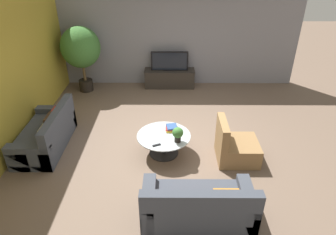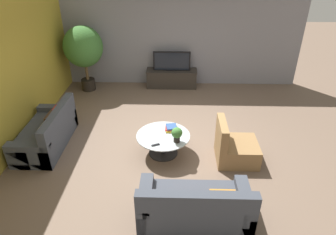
% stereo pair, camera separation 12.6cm
% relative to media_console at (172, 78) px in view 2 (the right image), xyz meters
% --- Properties ---
extents(ground_plane, '(24.00, 24.00, 0.00)m').
position_rel_media_console_xyz_m(ground_plane, '(0.06, -2.94, -0.27)').
color(ground_plane, brown).
extents(back_wall_stone, '(7.40, 0.12, 3.00)m').
position_rel_media_console_xyz_m(back_wall_stone, '(0.06, 0.32, 1.23)').
color(back_wall_stone, gray).
rests_on(back_wall_stone, ground).
extents(side_wall_left, '(0.12, 7.40, 3.00)m').
position_rel_media_console_xyz_m(side_wall_left, '(-3.20, -2.74, 1.23)').
color(side_wall_left, gold).
rests_on(side_wall_left, ground).
extents(media_console, '(1.50, 0.50, 0.53)m').
position_rel_media_console_xyz_m(media_console, '(0.00, 0.00, 0.00)').
color(media_console, '#2D2823').
rests_on(media_console, ground).
extents(television, '(1.09, 0.13, 0.56)m').
position_rel_media_console_xyz_m(television, '(0.00, -0.00, 0.53)').
color(television, black).
rests_on(television, media_console).
extents(coffee_table, '(1.08, 1.08, 0.44)m').
position_rel_media_console_xyz_m(coffee_table, '(-0.11, -3.40, 0.04)').
color(coffee_table, black).
rests_on(coffee_table, ground).
extents(couch_by_wall, '(0.84, 1.73, 0.84)m').
position_rel_media_console_xyz_m(couch_by_wall, '(-2.58, -3.16, 0.01)').
color(couch_by_wall, '#3D424C').
rests_on(couch_by_wall, ground).
extents(couch_near_entry, '(1.71, 0.84, 0.84)m').
position_rel_media_console_xyz_m(couch_near_entry, '(0.45, -5.13, 0.01)').
color(couch_near_entry, '#3D424C').
rests_on(couch_near_entry, ground).
extents(armchair_wicker, '(0.80, 0.76, 0.86)m').
position_rel_media_console_xyz_m(armchair_wicker, '(1.31, -3.56, -0.00)').
color(armchair_wicker, olive).
rests_on(armchair_wicker, ground).
extents(potted_palm_tall, '(1.09, 1.09, 1.88)m').
position_rel_media_console_xyz_m(potted_palm_tall, '(-2.47, -0.30, 0.99)').
color(potted_palm_tall, black).
rests_on(potted_palm_tall, ground).
extents(potted_plant_tabletop, '(0.21, 0.21, 0.31)m').
position_rel_media_console_xyz_m(potted_plant_tabletop, '(0.16, -3.61, 0.35)').
color(potted_plant_tabletop, black).
rests_on(potted_plant_tabletop, coffee_table).
extents(book_stack, '(0.25, 0.30, 0.08)m').
position_rel_media_console_xyz_m(book_stack, '(0.05, -3.18, 0.21)').
color(book_stack, gold).
rests_on(book_stack, coffee_table).
extents(remote_black, '(0.16, 0.10, 0.02)m').
position_rel_media_console_xyz_m(remote_black, '(-0.24, -3.75, 0.18)').
color(remote_black, black).
rests_on(remote_black, coffee_table).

